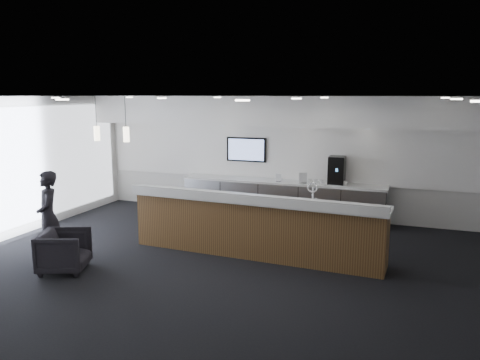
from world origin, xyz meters
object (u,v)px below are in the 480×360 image
(service_counter, at_px, (255,226))
(armchair, at_px, (64,251))
(coffee_machine, at_px, (337,170))
(lounge_guest, at_px, (48,216))

(service_counter, bearing_deg, armchair, -143.22)
(armchair, bearing_deg, service_counter, -77.70)
(coffee_machine, height_order, armchair, coffee_machine)
(coffee_machine, distance_m, armchair, 6.27)
(service_counter, height_order, lounge_guest, lounge_guest)
(coffee_machine, xyz_separation_m, armchair, (-3.93, -4.80, -0.92))
(armchair, bearing_deg, coffee_machine, -61.18)
(service_counter, height_order, coffee_machine, coffee_machine)
(service_counter, distance_m, lounge_guest, 3.83)
(coffee_machine, bearing_deg, service_counter, -111.45)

